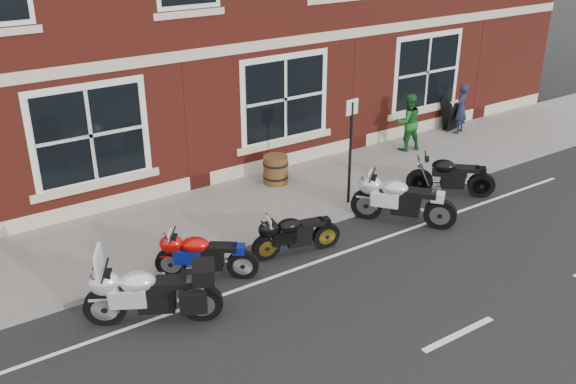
% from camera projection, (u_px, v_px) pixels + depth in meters
% --- Properties ---
extents(ground, '(80.00, 80.00, 0.00)m').
position_uv_depth(ground, '(346.00, 258.00, 12.91)').
color(ground, black).
rests_on(ground, ground).
extents(sidewalk, '(30.00, 3.00, 0.12)m').
position_uv_depth(sidewalk, '(267.00, 202.00, 15.16)').
color(sidewalk, slate).
rests_on(sidewalk, ground).
extents(kerb, '(30.00, 0.16, 0.12)m').
position_uv_depth(kerb, '(306.00, 228.00, 13.96)').
color(kerb, slate).
rests_on(kerb, ground).
extents(moto_touring_silver, '(2.11, 1.25, 1.53)m').
position_uv_depth(moto_touring_silver, '(148.00, 290.00, 10.71)').
color(moto_touring_silver, black).
rests_on(moto_touring_silver, ground).
extents(moto_sport_red, '(1.66, 1.27, 0.89)m').
position_uv_depth(moto_sport_red, '(205.00, 253.00, 12.06)').
color(moto_sport_red, black).
rests_on(moto_sport_red, ground).
extents(moto_sport_black, '(1.87, 0.49, 0.85)m').
position_uv_depth(moto_sport_black, '(294.00, 232.00, 12.88)').
color(moto_sport_black, black).
rests_on(moto_sport_black, ground).
extents(moto_sport_silver, '(1.56, 1.91, 1.05)m').
position_uv_depth(moto_sport_silver, '(402.00, 198.00, 14.08)').
color(moto_sport_silver, black).
rests_on(moto_sport_silver, ground).
extents(moto_naked_black, '(1.67, 1.50, 0.95)m').
position_uv_depth(moto_naked_black, '(449.00, 174.00, 15.44)').
color(moto_naked_black, black).
rests_on(moto_naked_black, ground).
extents(pedestrian_left, '(0.65, 0.55, 1.50)m').
position_uv_depth(pedestrian_left, '(461.00, 109.00, 19.21)').
color(pedestrian_left, '#1B1D32').
rests_on(pedestrian_left, sidewalk).
extents(pedestrian_right, '(0.92, 0.80, 1.62)m').
position_uv_depth(pedestrian_right, '(408.00, 122.00, 17.86)').
color(pedestrian_right, '#195A21').
rests_on(pedestrian_right, sidewalk).
extents(a_board_sign, '(0.63, 0.48, 0.96)m').
position_uv_depth(a_board_sign, '(451.00, 115.00, 19.57)').
color(a_board_sign, black).
rests_on(a_board_sign, sidewalk).
extents(barrel_planter, '(0.64, 0.64, 0.71)m').
position_uv_depth(barrel_planter, '(276.00, 170.00, 15.89)').
color(barrel_planter, '#522515').
rests_on(barrel_planter, sidewalk).
extents(parking_sign, '(0.35, 0.07, 2.49)m').
position_uv_depth(parking_sign, '(351.00, 144.00, 14.42)').
color(parking_sign, black).
rests_on(parking_sign, sidewalk).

